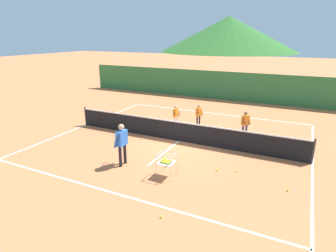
{
  "coord_description": "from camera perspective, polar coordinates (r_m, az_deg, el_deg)",
  "views": [
    {
      "loc": [
        5.09,
        -11.59,
        4.84
      ],
      "look_at": [
        0.05,
        -1.31,
        1.14
      ],
      "focal_mm": 30.18,
      "sensor_mm": 36.0,
      "label": 1
    }
  ],
  "objects": [
    {
      "name": "student_0",
      "position": [
        15.49,
        1.59,
        2.47
      ],
      "size": [
        0.4,
        0.59,
        1.2
      ],
      "color": "silver",
      "rests_on": "ground"
    },
    {
      "name": "line_service_center",
      "position": [
        13.55,
        2.23,
        -3.02
      ],
      "size": [
        0.08,
        5.95,
        0.01
      ],
      "primitive_type": "cube",
      "color": "white",
      "rests_on": "ground"
    },
    {
      "name": "ground_plane",
      "position": [
        13.55,
        2.23,
        -3.04
      ],
      "size": [
        120.0,
        120.0,
        0.0
      ],
      "primitive_type": "plane",
      "color": "#C67042"
    },
    {
      "name": "tennis_ball_0",
      "position": [
        13.76,
        -5.07,
        -2.61
      ],
      "size": [
        0.07,
        0.07,
        0.07
      ],
      "primitive_type": "sphere",
      "color": "yellow",
      "rests_on": "ground"
    },
    {
      "name": "tennis_ball_2",
      "position": [
        10.89,
        13.76,
        -8.86
      ],
      "size": [
        0.07,
        0.07,
        0.07
      ],
      "primitive_type": "sphere",
      "color": "yellow",
      "rests_on": "ground"
    },
    {
      "name": "tennis_ball_3",
      "position": [
        10.18,
        23.05,
        -11.83
      ],
      "size": [
        0.07,
        0.07,
        0.07
      ],
      "primitive_type": "sphere",
      "color": "yellow",
      "rests_on": "ground"
    },
    {
      "name": "instructor",
      "position": [
        10.92,
        -9.32,
        -2.95
      ],
      "size": [
        0.43,
        0.75,
        1.66
      ],
      "color": "black",
      "rests_on": "ground"
    },
    {
      "name": "student_2",
      "position": [
        14.25,
        15.35,
        0.79
      ],
      "size": [
        0.43,
        0.72,
        1.34
      ],
      "color": "navy",
      "rests_on": "ground"
    },
    {
      "name": "line_baseline_far",
      "position": [
        18.53,
        9.24,
        2.54
      ],
      "size": [
        11.52,
        0.08,
        0.01
      ],
      "primitive_type": "cube",
      "color": "white",
      "rests_on": "ground"
    },
    {
      "name": "hill_0",
      "position": [
        89.58,
        12.13,
        17.68
      ],
      "size": [
        40.16,
        40.16,
        10.14
      ],
      "primitive_type": "cone",
      "color": "#2D6628",
      "rests_on": "ground"
    },
    {
      "name": "line_sideline_west",
      "position": [
        16.6,
        -16.26,
        0.22
      ],
      "size": [
        0.08,
        10.76,
        0.01
      ],
      "primitive_type": "cube",
      "color": "white",
      "rests_on": "ground"
    },
    {
      "name": "ball_cart",
      "position": [
        10.04,
        -0.36,
        -7.17
      ],
      "size": [
        0.58,
        0.58,
        0.9
      ],
      "color": "#B7B7BC",
      "rests_on": "ground"
    },
    {
      "name": "tennis_ball_1",
      "position": [
        8.22,
        -1.36,
        -17.88
      ],
      "size": [
        0.07,
        0.07,
        0.07
      ],
      "primitive_type": "sphere",
      "color": "yellow",
      "rests_on": "ground"
    },
    {
      "name": "student_1",
      "position": [
        15.66,
        6.23,
        2.61
      ],
      "size": [
        0.41,
        0.66,
        1.22
      ],
      "color": "black",
      "rests_on": "ground"
    },
    {
      "name": "line_sideline_east",
      "position": [
        12.58,
        27.16,
        -6.82
      ],
      "size": [
        0.08,
        10.76,
        0.01
      ],
      "primitive_type": "cube",
      "color": "white",
      "rests_on": "ground"
    },
    {
      "name": "tennis_ball_5",
      "position": [
        10.83,
        9.79,
        -8.73
      ],
      "size": [
        0.07,
        0.07,
        0.07
      ],
      "primitive_type": "sphere",
      "color": "yellow",
      "rests_on": "ground"
    },
    {
      "name": "tennis_ball_4",
      "position": [
        10.94,
        -0.45,
        -8.17
      ],
      "size": [
        0.07,
        0.07,
        0.07
      ],
      "primitive_type": "sphere",
      "color": "yellow",
      "rests_on": "ground"
    },
    {
      "name": "line_baseline_near",
      "position": [
        9.49,
        -10.98,
        -13.1
      ],
      "size": [
        11.52,
        0.08,
        0.01
      ],
      "primitive_type": "cube",
      "color": "white",
      "rests_on": "ground"
    },
    {
      "name": "tennis_ball_6",
      "position": [
        13.81,
        -13.14,
        -2.96
      ],
      "size": [
        0.07,
        0.07,
        0.07
      ],
      "primitive_type": "sphere",
      "color": "yellow",
      "rests_on": "ground"
    },
    {
      "name": "tennis_net",
      "position": [
        13.38,
        2.26,
        -1.04
      ],
      "size": [
        11.52,
        0.08,
        1.05
      ],
      "color": "#333338",
      "rests_on": "ground"
    },
    {
      "name": "windscreen_fence",
      "position": [
        22.38,
        12.69,
        7.84
      ],
      "size": [
        25.35,
        0.08,
        2.19
      ],
      "primitive_type": "cube",
      "color": "#33753D",
      "rests_on": "ground"
    }
  ]
}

